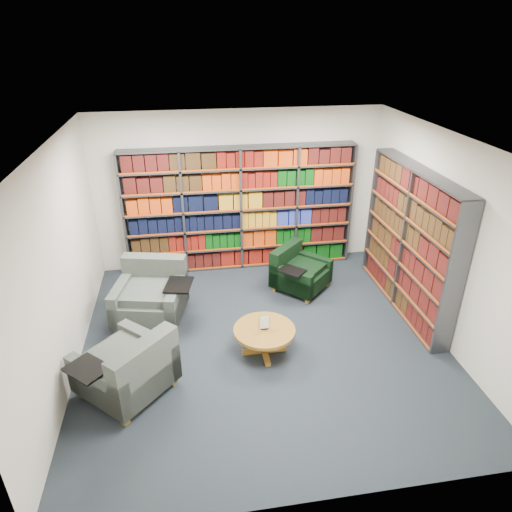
{
  "coord_description": "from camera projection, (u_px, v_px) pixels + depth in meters",
  "views": [
    {
      "loc": [
        -0.93,
        -5.16,
        4.01
      ],
      "look_at": [
        0.0,
        0.6,
        1.05
      ],
      "focal_mm": 32.0,
      "sensor_mm": 36.0,
      "label": 1
    }
  ],
  "objects": [
    {
      "name": "bookshelf_right",
      "position": [
        409.0,
        242.0,
        6.85
      ],
      "size": [
        0.28,
        2.5,
        2.2
      ],
      "color": "#47494F",
      "rests_on": "ground"
    },
    {
      "name": "chair_teal_left",
      "position": [
        152.0,
        295.0,
        6.9
      ],
      "size": [
        1.25,
        1.16,
        0.88
      ],
      "color": "#05273C",
      "rests_on": "ground"
    },
    {
      "name": "coffee_table",
      "position": [
        264.0,
        334.0,
        6.11
      ],
      "size": [
        0.83,
        0.83,
        0.58
      ],
      "color": "#9E6B30",
      "rests_on": "ground"
    },
    {
      "name": "bookshelf_back",
      "position": [
        240.0,
        210.0,
        8.05
      ],
      "size": [
        4.0,
        0.28,
        2.2
      ],
      "color": "#47494F",
      "rests_on": "ground"
    },
    {
      "name": "room_shell",
      "position": [
        263.0,
        253.0,
        5.86
      ],
      "size": [
        5.02,
        5.02,
        2.82
      ],
      "color": "black",
      "rests_on": "ground"
    },
    {
      "name": "chair_teal_front",
      "position": [
        130.0,
        371.0,
        5.41
      ],
      "size": [
        1.33,
        1.33,
        0.86
      ],
      "color": "#05273C",
      "rests_on": "ground"
    },
    {
      "name": "chair_green_right",
      "position": [
        297.0,
        272.0,
        7.68
      ],
      "size": [
        1.11,
        1.11,
        0.72
      ],
      "color": "black",
      "rests_on": "ground"
    }
  ]
}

